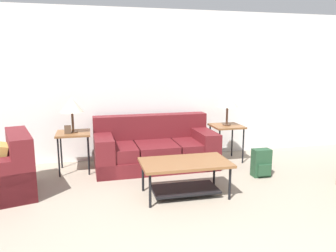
{
  "coord_description": "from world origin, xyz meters",
  "views": [
    {
      "loc": [
        -1.05,
        -1.7,
        1.68
      ],
      "look_at": [
        0.02,
        2.76,
        0.8
      ],
      "focal_mm": 35.0,
      "sensor_mm": 36.0,
      "label": 1
    }
  ],
  "objects_px": {
    "couch": "(155,149)",
    "backpack": "(261,163)",
    "side_table_right": "(227,129)",
    "side_table_left": "(73,137)",
    "table_lamp_left": "(72,105)",
    "coffee_table": "(185,170)",
    "table_lamp_right": "(227,101)"
  },
  "relations": [
    {
      "from": "couch",
      "to": "backpack",
      "type": "xyz_separation_m",
      "value": [
        1.47,
        -0.87,
        -0.09
      ]
    },
    {
      "from": "couch",
      "to": "side_table_right",
      "type": "height_order",
      "value": "couch"
    },
    {
      "from": "side_table_left",
      "to": "table_lamp_left",
      "type": "relative_size",
      "value": 1.16
    },
    {
      "from": "coffee_table",
      "to": "table_lamp_left",
      "type": "distance_m",
      "value": 2.07
    },
    {
      "from": "side_table_left",
      "to": "table_lamp_right",
      "type": "bearing_deg",
      "value": 0.0
    },
    {
      "from": "side_table_left",
      "to": "side_table_right",
      "type": "xyz_separation_m",
      "value": [
        2.56,
        0.0,
        0.0
      ]
    },
    {
      "from": "coffee_table",
      "to": "table_lamp_right",
      "type": "xyz_separation_m",
      "value": [
        1.14,
        1.32,
        0.71
      ]
    },
    {
      "from": "side_table_right",
      "to": "table_lamp_left",
      "type": "relative_size",
      "value": 1.16
    },
    {
      "from": "coffee_table",
      "to": "side_table_right",
      "type": "relative_size",
      "value": 1.79
    },
    {
      "from": "coffee_table",
      "to": "side_table_left",
      "type": "bearing_deg",
      "value": 136.98
    },
    {
      "from": "coffee_table",
      "to": "couch",
      "type": "bearing_deg",
      "value": 96.3
    },
    {
      "from": "side_table_right",
      "to": "table_lamp_right",
      "type": "relative_size",
      "value": 1.16
    },
    {
      "from": "table_lamp_left",
      "to": "backpack",
      "type": "height_order",
      "value": "table_lamp_left"
    },
    {
      "from": "side_table_left",
      "to": "table_lamp_right",
      "type": "distance_m",
      "value": 2.6
    },
    {
      "from": "table_lamp_left",
      "to": "side_table_left",
      "type": "bearing_deg",
      "value": -63.43
    },
    {
      "from": "side_table_left",
      "to": "backpack",
      "type": "bearing_deg",
      "value": -18.11
    },
    {
      "from": "side_table_right",
      "to": "coffee_table",
      "type": "bearing_deg",
      "value": -130.6
    },
    {
      "from": "side_table_left",
      "to": "side_table_right",
      "type": "bearing_deg",
      "value": 0.0
    },
    {
      "from": "table_lamp_right",
      "to": "backpack",
      "type": "relative_size",
      "value": 1.29
    },
    {
      "from": "coffee_table",
      "to": "table_lamp_right",
      "type": "distance_m",
      "value": 1.89
    },
    {
      "from": "couch",
      "to": "table_lamp_left",
      "type": "distance_m",
      "value": 1.48
    },
    {
      "from": "backpack",
      "to": "table_lamp_right",
      "type": "bearing_deg",
      "value": 101.78
    },
    {
      "from": "backpack",
      "to": "table_lamp_left",
      "type": "bearing_deg",
      "value": 161.89
    },
    {
      "from": "side_table_right",
      "to": "table_lamp_left",
      "type": "distance_m",
      "value": 2.6
    },
    {
      "from": "side_table_left",
      "to": "table_lamp_right",
      "type": "xyz_separation_m",
      "value": [
        2.56,
        0.0,
        0.49
      ]
    },
    {
      "from": "table_lamp_right",
      "to": "table_lamp_left",
      "type": "bearing_deg",
      "value": 180.0
    },
    {
      "from": "backpack",
      "to": "couch",
      "type": "bearing_deg",
      "value": 149.41
    },
    {
      "from": "couch",
      "to": "coffee_table",
      "type": "bearing_deg",
      "value": -83.7
    },
    {
      "from": "couch",
      "to": "backpack",
      "type": "bearing_deg",
      "value": -30.59
    },
    {
      "from": "couch",
      "to": "side_table_left",
      "type": "bearing_deg",
      "value": 178.65
    },
    {
      "from": "side_table_right",
      "to": "table_lamp_right",
      "type": "bearing_deg",
      "value": 63.43
    },
    {
      "from": "table_lamp_left",
      "to": "table_lamp_right",
      "type": "bearing_deg",
      "value": 0.0
    }
  ]
}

